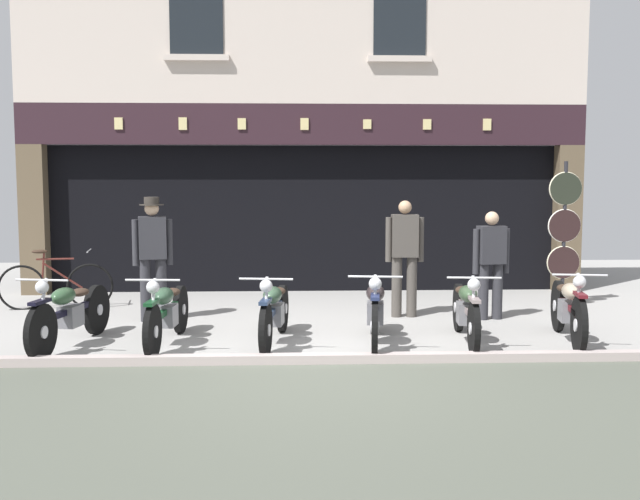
{
  "coord_description": "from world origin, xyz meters",
  "views": [
    {
      "loc": [
        -0.27,
        -8.04,
        2.06
      ],
      "look_at": [
        0.17,
        2.7,
        1.0
      ],
      "focal_mm": 42.07,
      "sensor_mm": 36.0,
      "label": 1
    }
  ],
  "objects_px": {
    "advert_board_near": "(207,190)",
    "advert_board_far": "(149,193)",
    "motorcycle_left": "(167,311)",
    "salesman_right": "(491,260)",
    "motorcycle_center": "(375,309)",
    "tyre_sign_pole": "(564,227)",
    "motorcycle_far_left": "(70,312)",
    "motorcycle_center_right": "(466,309)",
    "motorcycle_right": "(568,307)",
    "leaning_bicycle": "(56,285)",
    "shopkeeper_center": "(405,253)",
    "motorcycle_center_left": "(274,310)",
    "salesman_left": "(153,252)"
  },
  "relations": [
    {
      "from": "motorcycle_right",
      "to": "motorcycle_center",
      "type": "bearing_deg",
      "value": 10.55
    },
    {
      "from": "motorcycle_center",
      "to": "motorcycle_center_right",
      "type": "distance_m",
      "value": 1.13
    },
    {
      "from": "motorcycle_far_left",
      "to": "salesman_right",
      "type": "distance_m",
      "value": 5.77
    },
    {
      "from": "motorcycle_center_right",
      "to": "advert_board_far",
      "type": "xyz_separation_m",
      "value": [
        -4.66,
        4.38,
        1.34
      ]
    },
    {
      "from": "motorcycle_left",
      "to": "advert_board_near",
      "type": "relative_size",
      "value": 2.12
    },
    {
      "from": "motorcycle_center",
      "to": "advert_board_near",
      "type": "distance_m",
      "value": 5.26
    },
    {
      "from": "salesman_right",
      "to": "advert_board_far",
      "type": "bearing_deg",
      "value": -38.75
    },
    {
      "from": "motorcycle_center",
      "to": "tyre_sign_pole",
      "type": "distance_m",
      "value": 4.24
    },
    {
      "from": "motorcycle_right",
      "to": "salesman_left",
      "type": "height_order",
      "value": "salesman_left"
    },
    {
      "from": "salesman_right",
      "to": "advert_board_near",
      "type": "height_order",
      "value": "advert_board_near"
    },
    {
      "from": "tyre_sign_pole",
      "to": "leaning_bicycle",
      "type": "xyz_separation_m",
      "value": [
        -7.96,
        0.11,
        -0.89
      ]
    },
    {
      "from": "motorcycle_right",
      "to": "advert_board_near",
      "type": "distance_m",
      "value": 6.73
    },
    {
      "from": "motorcycle_far_left",
      "to": "salesman_left",
      "type": "relative_size",
      "value": 1.16
    },
    {
      "from": "tyre_sign_pole",
      "to": "advert_board_far",
      "type": "height_order",
      "value": "advert_board_far"
    },
    {
      "from": "advert_board_near",
      "to": "motorcycle_far_left",
      "type": "bearing_deg",
      "value": -105.24
    },
    {
      "from": "shopkeeper_center",
      "to": "leaning_bicycle",
      "type": "height_order",
      "value": "shopkeeper_center"
    },
    {
      "from": "motorcycle_center_right",
      "to": "leaning_bicycle",
      "type": "distance_m",
      "value": 6.39
    },
    {
      "from": "motorcycle_center_left",
      "to": "advert_board_near",
      "type": "xyz_separation_m",
      "value": [
        -1.27,
        4.34,
        1.39
      ]
    },
    {
      "from": "motorcycle_center_right",
      "to": "tyre_sign_pole",
      "type": "relative_size",
      "value": 0.89
    },
    {
      "from": "motorcycle_left",
      "to": "advert_board_far",
      "type": "relative_size",
      "value": 1.85
    },
    {
      "from": "salesman_left",
      "to": "shopkeeper_center",
      "type": "xyz_separation_m",
      "value": [
        3.62,
        0.17,
        -0.04
      ]
    },
    {
      "from": "motorcycle_center_right",
      "to": "motorcycle_left",
      "type": "bearing_deg",
      "value": 5.53
    },
    {
      "from": "motorcycle_far_left",
      "to": "motorcycle_right",
      "type": "distance_m",
      "value": 6.12
    },
    {
      "from": "advert_board_near",
      "to": "leaning_bicycle",
      "type": "xyz_separation_m",
      "value": [
        -2.18,
        -1.75,
        -1.43
      ]
    },
    {
      "from": "advert_board_near",
      "to": "leaning_bicycle",
      "type": "distance_m",
      "value": 3.14
    },
    {
      "from": "motorcycle_left",
      "to": "advert_board_near",
      "type": "distance_m",
      "value": 4.59
    },
    {
      "from": "advert_board_far",
      "to": "leaning_bicycle",
      "type": "xyz_separation_m",
      "value": [
        -1.16,
        -1.75,
        -1.39
      ]
    },
    {
      "from": "motorcycle_left",
      "to": "leaning_bicycle",
      "type": "distance_m",
      "value": 3.39
    },
    {
      "from": "advert_board_near",
      "to": "advert_board_far",
      "type": "distance_m",
      "value": 1.03
    },
    {
      "from": "motorcycle_far_left",
      "to": "motorcycle_right",
      "type": "xyz_separation_m",
      "value": [
        6.12,
        0.01,
        0.01
      ]
    },
    {
      "from": "motorcycle_far_left",
      "to": "motorcycle_center_right",
      "type": "height_order",
      "value": "same"
    },
    {
      "from": "leaning_bicycle",
      "to": "salesman_right",
      "type": "bearing_deg",
      "value": 71.73
    },
    {
      "from": "motorcycle_left",
      "to": "motorcycle_center",
      "type": "bearing_deg",
      "value": -176.74
    },
    {
      "from": "motorcycle_center_left",
      "to": "shopkeeper_center",
      "type": "xyz_separation_m",
      "value": [
        1.87,
        1.71,
        0.53
      ]
    },
    {
      "from": "motorcycle_far_left",
      "to": "motorcycle_right",
      "type": "bearing_deg",
      "value": -169.44
    },
    {
      "from": "motorcycle_right",
      "to": "advert_board_far",
      "type": "height_order",
      "value": "advert_board_far"
    },
    {
      "from": "motorcycle_far_left",
      "to": "advert_board_far",
      "type": "relative_size",
      "value": 1.85
    },
    {
      "from": "motorcycle_far_left",
      "to": "motorcycle_center_left",
      "type": "xyz_separation_m",
      "value": [
        2.47,
        0.06,
        -0.01
      ]
    },
    {
      "from": "salesman_right",
      "to": "advert_board_near",
      "type": "distance_m",
      "value": 5.3
    },
    {
      "from": "motorcycle_far_left",
      "to": "salesman_right",
      "type": "relative_size",
      "value": 1.32
    },
    {
      "from": "salesman_left",
      "to": "leaning_bicycle",
      "type": "relative_size",
      "value": 1.03
    },
    {
      "from": "motorcycle_left",
      "to": "advert_board_far",
      "type": "distance_m",
      "value": 4.68
    },
    {
      "from": "motorcycle_center_left",
      "to": "motorcycle_center",
      "type": "relative_size",
      "value": 0.99
    },
    {
      "from": "motorcycle_left",
      "to": "salesman_right",
      "type": "distance_m",
      "value": 4.65
    },
    {
      "from": "salesman_right",
      "to": "shopkeeper_center",
      "type": "bearing_deg",
      "value": -21.83
    },
    {
      "from": "shopkeeper_center",
      "to": "tyre_sign_pole",
      "type": "relative_size",
      "value": 0.75
    },
    {
      "from": "motorcycle_center",
      "to": "salesman_left",
      "type": "height_order",
      "value": "salesman_left"
    },
    {
      "from": "motorcycle_far_left",
      "to": "motorcycle_left",
      "type": "distance_m",
      "value": 1.16
    },
    {
      "from": "motorcycle_center_right",
      "to": "advert_board_near",
      "type": "bearing_deg",
      "value": -44.67
    },
    {
      "from": "motorcycle_far_left",
      "to": "motorcycle_left",
      "type": "height_order",
      "value": "motorcycle_far_left"
    }
  ]
}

